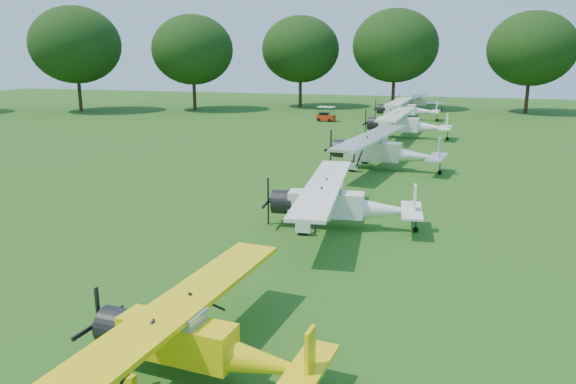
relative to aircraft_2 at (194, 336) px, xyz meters
name	(u,v)px	position (x,y,z in m)	size (l,w,h in m)	color
ground	(299,255)	(0.22, 8.60, -1.08)	(160.00, 160.00, 0.00)	#1C4E13
tree_belt	(407,32)	(3.79, 8.77, 6.95)	(137.36, 130.27, 14.52)	#2F2212
aircraft_2	(194,336)	(0.00, 0.00, 0.00)	(5.92, 9.42, 1.85)	yellow
aircraft_3	(338,201)	(0.98, 12.24, 0.15)	(6.71, 10.68, 2.10)	white
aircraft_4	(382,148)	(1.30, 25.21, 0.31)	(7.62, 12.09, 2.37)	white
aircraft_5	(404,122)	(1.62, 39.47, 0.30)	(7.56, 12.05, 2.37)	white
aircraft_6	(405,108)	(0.56, 53.60, 0.24)	(7.21, 11.48, 2.26)	white
aircraft_7	(419,101)	(1.50, 66.20, 0.02)	(6.05, 9.58, 1.88)	white
golf_cart	(326,116)	(-7.61, 49.73, -0.55)	(2.05, 1.49, 1.59)	red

